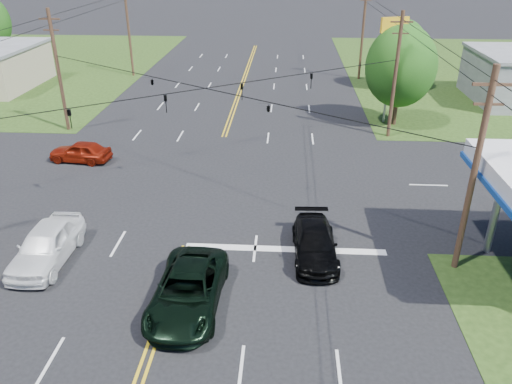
# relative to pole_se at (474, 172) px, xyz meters

# --- Properties ---
(ground) EXTENTS (280.00, 280.00, 0.00)m
(ground) POSITION_rel_pole_se_xyz_m (-13.00, 9.00, -4.92)
(ground) COLOR black
(ground) RESTS_ON ground
(stop_bar) EXTENTS (10.00, 0.50, 0.02)m
(stop_bar) POSITION_rel_pole_se_xyz_m (-8.00, 1.00, -4.92)
(stop_bar) COLOR silver
(stop_bar) RESTS_ON ground
(pole_se) EXTENTS (1.60, 0.28, 9.50)m
(pole_se) POSITION_rel_pole_se_xyz_m (0.00, 0.00, 0.00)
(pole_se) COLOR #41291B
(pole_se) RESTS_ON ground
(pole_nw) EXTENTS (1.60, 0.28, 9.50)m
(pole_nw) POSITION_rel_pole_se_xyz_m (-26.00, 18.00, 0.00)
(pole_nw) COLOR #41291B
(pole_nw) RESTS_ON ground
(pole_ne) EXTENTS (1.60, 0.28, 9.50)m
(pole_ne) POSITION_rel_pole_se_xyz_m (0.00, 18.00, 0.00)
(pole_ne) COLOR #41291B
(pole_ne) RESTS_ON ground
(pole_left_far) EXTENTS (1.60, 0.28, 10.00)m
(pole_left_far) POSITION_rel_pole_se_xyz_m (-26.00, 37.00, 0.25)
(pole_left_far) COLOR #41291B
(pole_left_far) RESTS_ON ground
(pole_right_far) EXTENTS (1.60, 0.28, 10.00)m
(pole_right_far) POSITION_rel_pole_se_xyz_m (0.00, 37.00, 0.25)
(pole_right_far) COLOR #41291B
(pole_right_far) RESTS_ON ground
(span_wire_signals) EXTENTS (26.00, 18.00, 1.13)m
(span_wire_signals) POSITION_rel_pole_se_xyz_m (-13.00, 9.00, 1.08)
(span_wire_signals) COLOR black
(span_wire_signals) RESTS_ON ground
(power_lines) EXTENTS (26.04, 100.00, 0.64)m
(power_lines) POSITION_rel_pole_se_xyz_m (-13.00, 7.00, 3.68)
(power_lines) COLOR black
(power_lines) RESTS_ON ground
(tree_right_a) EXTENTS (5.70, 5.70, 8.18)m
(tree_right_a) POSITION_rel_pole_se_xyz_m (1.00, 21.00, -0.05)
(tree_right_a) COLOR #41291B
(tree_right_a) RESTS_ON ground
(tree_right_b) EXTENTS (4.94, 4.94, 7.09)m
(tree_right_b) POSITION_rel_pole_se_xyz_m (3.50, 33.00, -0.70)
(tree_right_b) COLOR #41291B
(tree_right_b) RESTS_ON ground
(pickup_dkgreen) EXTENTS (2.90, 5.99, 1.64)m
(pickup_dkgreen) POSITION_rel_pole_se_xyz_m (-12.00, -3.61, -4.09)
(pickup_dkgreen) COLOR black
(pickup_dkgreen) RESTS_ON ground
(suv_black) EXTENTS (2.25, 5.11, 1.46)m
(suv_black) POSITION_rel_pole_se_xyz_m (-6.58, 0.50, -4.18)
(suv_black) COLOR black
(suv_black) RESTS_ON ground
(pickup_white) EXTENTS (2.17, 5.30, 1.80)m
(pickup_white) POSITION_rel_pole_se_xyz_m (-19.32, -0.68, -4.01)
(pickup_white) COLOR white
(pickup_white) RESTS_ON ground
(sedan_red) EXTENTS (4.42, 2.18, 1.45)m
(sedan_red) POSITION_rel_pole_se_xyz_m (-22.42, 11.51, -4.19)
(sedan_red) COLOR maroon
(sedan_red) RESTS_ON ground
(polesign_ne) EXTENTS (2.31, 1.04, 8.62)m
(polesign_ne) POSITION_rel_pole_se_xyz_m (0.24, 21.59, 1.88)
(polesign_ne) COLOR #A5A5AA
(polesign_ne) RESTS_ON ground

